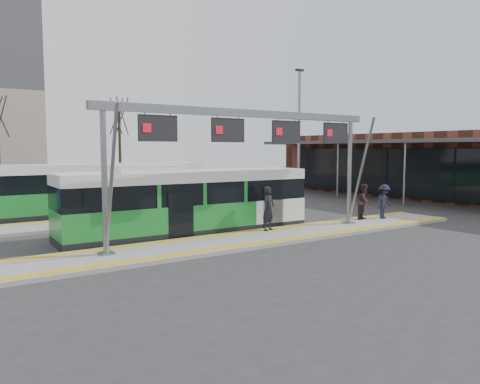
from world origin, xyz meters
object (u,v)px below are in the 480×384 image
object	(u,v)px
gantry	(252,136)
hero_bus	(188,202)
passenger_c	(384,202)
passenger_a	(269,208)
passenger_b	(364,202)

from	to	relation	value
gantry	hero_bus	world-z (taller)	gantry
gantry	passenger_c	xyz separation A→B (m)	(8.52, 0.09, -3.26)
hero_bus	passenger_a	xyz separation A→B (m)	(3.00, -1.93, -0.29)
hero_bus	passenger_c	world-z (taller)	hero_bus
gantry	passenger_c	distance (m)	9.13
hero_bus	passenger_a	world-z (taller)	hero_bus
hero_bus	passenger_c	bearing A→B (deg)	-12.04
gantry	passenger_c	world-z (taller)	gantry
passenger_a	passenger_b	world-z (taller)	passenger_a
gantry	passenger_b	world-z (taller)	gantry
hero_bus	passenger_a	size ratio (longest dim) A/B	5.78
gantry	passenger_a	size ratio (longest dim) A/B	6.64
gantry	hero_bus	xyz separation A→B (m)	(-1.62, 2.59, -2.88)
passenger_c	hero_bus	bearing A→B (deg)	158.72
passenger_b	passenger_c	distance (m)	1.10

